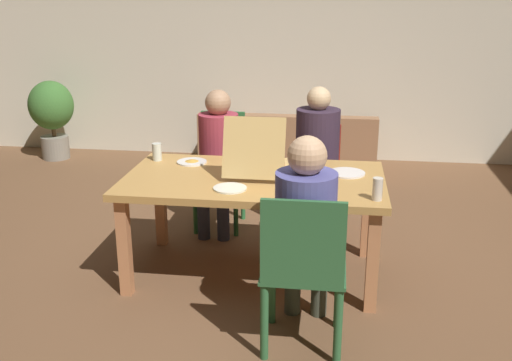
{
  "coord_description": "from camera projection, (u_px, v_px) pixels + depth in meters",
  "views": [
    {
      "loc": [
        0.54,
        -3.81,
        1.95
      ],
      "look_at": [
        0.0,
        0.1,
        0.67
      ],
      "focal_mm": 41.74,
      "sensor_mm": 36.0,
      "label": 1
    }
  ],
  "objects": [
    {
      "name": "drinking_glass_2",
      "position": [
        377.0,
        189.0,
        3.58
      ],
      "size": [
        0.06,
        0.06,
        0.14
      ],
      "primitive_type": "cylinder",
      "color": "silver",
      "rests_on": "dining_table"
    },
    {
      "name": "person_0",
      "position": [
        306.0,
        222.0,
        3.27
      ],
      "size": [
        0.33,
        0.54,
        1.22
      ],
      "color": "#3F4436",
      "rests_on": "ground"
    },
    {
      "name": "plate_1",
      "position": [
        192.0,
        162.0,
        4.37
      ],
      "size": [
        0.22,
        0.22,
        0.03
      ],
      "color": "white",
      "rests_on": "dining_table"
    },
    {
      "name": "chair_1",
      "position": [
        221.0,
        164.0,
        5.03
      ],
      "size": [
        0.39,
        0.43,
        0.96
      ],
      "color": "#2C6E38",
      "rests_on": "ground"
    },
    {
      "name": "dining_table",
      "position": [
        254.0,
        188.0,
        4.07
      ],
      "size": [
        1.76,
        0.99,
        0.72
      ],
      "color": "#BE8B47",
      "rests_on": "ground"
    },
    {
      "name": "potted_plant",
      "position": [
        52.0,
        112.0,
        6.96
      ],
      "size": [
        0.52,
        0.52,
        0.93
      ],
      "color": "gray",
      "rests_on": "ground"
    },
    {
      "name": "chair_0",
      "position": [
        303.0,
        269.0,
        3.2
      ],
      "size": [
        0.46,
        0.44,
        0.94
      ],
      "color": "#2E6438",
      "rests_on": "ground"
    },
    {
      "name": "plate_0",
      "position": [
        347.0,
        173.0,
        4.11
      ],
      "size": [
        0.25,
        0.25,
        0.01
      ],
      "color": "white",
      "rests_on": "dining_table"
    },
    {
      "name": "back_wall",
      "position": [
        292.0,
        40.0,
        6.83
      ],
      "size": [
        7.76,
        0.12,
        2.75
      ],
      "primitive_type": "cube",
      "color": "beige",
      "rests_on": "ground"
    },
    {
      "name": "drinking_glass_1",
      "position": [
        157.0,
        152.0,
        4.41
      ],
      "size": [
        0.07,
        0.07,
        0.13
      ],
      "primitive_type": "cylinder",
      "color": "silver",
      "rests_on": "dining_table"
    },
    {
      "name": "couch",
      "position": [
        288.0,
        150.0,
        6.51
      ],
      "size": [
        1.86,
        0.8,
        0.7
      ],
      "color": "#9D6E4B",
      "rests_on": "ground"
    },
    {
      "name": "person_1",
      "position": [
        218.0,
        149.0,
        4.84
      ],
      "size": [
        0.33,
        0.49,
        1.17
      ],
      "color": "#2E3449",
      "rests_on": "ground"
    },
    {
      "name": "ground_plane",
      "position": [
        254.0,
        273.0,
        4.27
      ],
      "size": [
        20.0,
        20.0,
        0.0
      ],
      "primitive_type": "plane",
      "color": "brown"
    },
    {
      "name": "plate_2",
      "position": [
        230.0,
        188.0,
        3.79
      ],
      "size": [
        0.21,
        0.21,
        0.01
      ],
      "color": "white",
      "rests_on": "dining_table"
    },
    {
      "name": "chair_2",
      "position": [
        317.0,
        174.0,
        4.97
      ],
      "size": [
        0.39,
        0.38,
        0.87
      ],
      "color": "#AA281D",
      "rests_on": "ground"
    },
    {
      "name": "drinking_glass_0",
      "position": [
        311.0,
        163.0,
        4.17
      ],
      "size": [
        0.07,
        0.07,
        0.11
      ],
      "primitive_type": "cylinder",
      "color": "silver",
      "rests_on": "dining_table"
    },
    {
      "name": "person_2",
      "position": [
        317.0,
        148.0,
        4.78
      ],
      "size": [
        0.35,
        0.51,
        1.21
      ],
      "color": "#3B373B",
      "rests_on": "ground"
    },
    {
      "name": "pizza_box_0",
      "position": [
        258.0,
        163.0,
        4.16
      ],
      "size": [
        0.41,
        0.55,
        0.42
      ],
      "color": "tan",
      "rests_on": "dining_table"
    }
  ]
}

